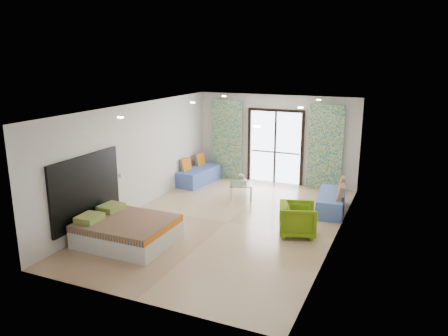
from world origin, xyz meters
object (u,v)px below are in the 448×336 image
at_px(bed, 126,231).
at_px(armchair, 298,218).
at_px(daybed_left, 199,175).
at_px(coffee_table, 241,185).
at_px(daybed_right, 332,201).

relative_size(bed, armchair, 2.37).
bearing_deg(daybed_left, bed, -75.79).
relative_size(coffee_table, armchair, 1.02).
height_order(coffee_table, armchair, armchair).
distance_m(daybed_right, coffee_table, 2.48).
xyz_separation_m(bed, coffee_table, (1.11, 3.75, 0.10)).
distance_m(daybed_left, daybed_right, 4.33).
bearing_deg(daybed_left, daybed_right, -5.99).
distance_m(daybed_left, armchair, 4.72).
relative_size(daybed_left, daybed_right, 1.02).
height_order(daybed_left, armchair, daybed_left).
xyz_separation_m(bed, daybed_right, (3.59, 3.70, -0.01)).
height_order(bed, coffee_table, coffee_table).
bearing_deg(armchair, bed, 102.64).
height_order(daybed_left, daybed_right, daybed_left).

